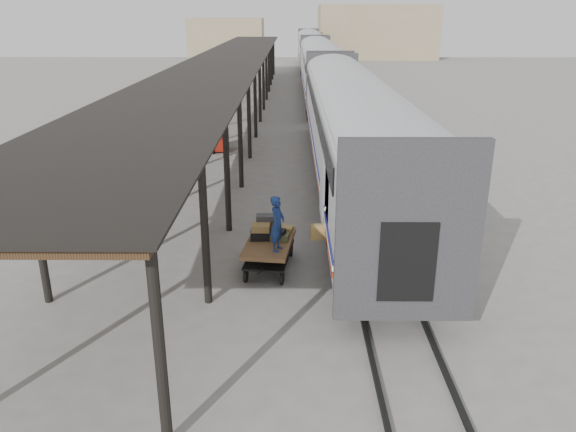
# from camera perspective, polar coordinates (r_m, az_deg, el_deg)

# --- Properties ---
(ground) EXTENTS (160.00, 160.00, 0.00)m
(ground) POSITION_cam_1_polar(r_m,az_deg,el_deg) (16.32, -2.37, -5.33)
(ground) COLOR slate
(ground) RESTS_ON ground
(train) EXTENTS (3.45, 76.01, 4.01)m
(train) POSITION_cam_1_polar(r_m,az_deg,el_deg) (48.77, 3.35, 14.97)
(train) COLOR silver
(train) RESTS_ON ground
(canopy) EXTENTS (4.90, 64.30, 4.15)m
(canopy) POSITION_cam_1_polar(r_m,az_deg,el_deg) (39.06, -5.96, 15.57)
(canopy) COLOR #422B19
(canopy) RESTS_ON ground
(rails) EXTENTS (1.54, 150.00, 0.12)m
(rails) POSITION_cam_1_polar(r_m,az_deg,el_deg) (49.27, 3.28, 11.94)
(rails) COLOR black
(rails) RESTS_ON ground
(building_far) EXTENTS (18.00, 10.00, 8.00)m
(building_far) POSITION_cam_1_polar(r_m,az_deg,el_deg) (93.71, 8.95, 18.00)
(building_far) COLOR tan
(building_far) RESTS_ON ground
(building_left) EXTENTS (12.00, 8.00, 6.00)m
(building_left) POSITION_cam_1_polar(r_m,az_deg,el_deg) (97.40, -6.25, 17.60)
(building_left) COLOR tan
(building_left) RESTS_ON ground
(baggage_cart) EXTENTS (1.55, 2.54, 0.86)m
(baggage_cart) POSITION_cam_1_polar(r_m,az_deg,el_deg) (16.05, -1.90, -3.23)
(baggage_cart) COLOR brown
(baggage_cart) RESTS_ON ground
(suitcase_stack) EXTENTS (1.25, 1.02, 0.60)m
(suitcase_stack) POSITION_cam_1_polar(r_m,az_deg,el_deg) (16.22, -1.99, -1.36)
(suitcase_stack) COLOR #3C3B3E
(suitcase_stack) RESTS_ON baggage_cart
(luggage_tug) EXTENTS (1.03, 1.54, 1.30)m
(luggage_tug) POSITION_cam_1_polar(r_m,az_deg,el_deg) (30.31, -6.89, 7.73)
(luggage_tug) COLOR maroon
(luggage_tug) RESTS_ON ground
(porter) EXTENTS (0.52, 0.65, 1.55)m
(porter) POSITION_cam_1_polar(r_m,az_deg,el_deg) (15.07, -1.09, -0.78)
(porter) COLOR navy
(porter) RESTS_ON baggage_cart
(pedestrian) EXTENTS (1.10, 0.56, 1.80)m
(pedestrian) POSITION_cam_1_polar(r_m,az_deg,el_deg) (29.47, -7.92, 7.94)
(pedestrian) COLOR black
(pedestrian) RESTS_ON ground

